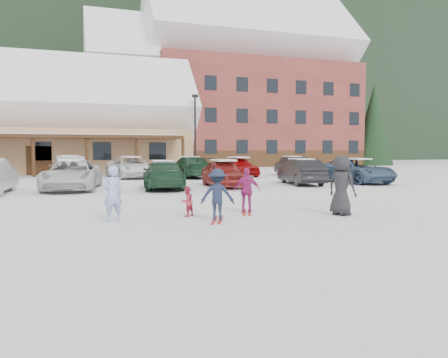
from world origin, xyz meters
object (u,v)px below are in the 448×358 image
object	(u,v)px
toddler_red	(187,201)
child_magenta	(247,190)
parked_car_3	(163,175)
parked_car_13	(292,166)
adult_skier	(113,194)
bystander_dark	(342,185)
child_navy	(217,195)
parked_car_5	(301,172)
parked_car_6	(356,171)
parked_car_4	(223,173)
parked_car_11	(190,167)
alpine_hotel	(235,94)
parked_car_10	(131,167)
day_lodge	(17,126)
parked_car_12	(239,167)
parked_car_2	(72,175)
parked_car_9	(69,168)

from	to	relation	value
toddler_red	child_magenta	bearing A→B (deg)	151.78
parked_car_3	parked_car_13	size ratio (longest dim) A/B	1.11
adult_skier	bystander_dark	xyz separation A→B (m)	(6.64, -1.02, 0.13)
child_navy	parked_car_5	bearing A→B (deg)	-106.59
adult_skier	parked_car_6	size ratio (longest dim) A/B	0.30
parked_car_4	parked_car_11	world-z (taller)	parked_car_11
alpine_hotel	parked_car_3	size ratio (longest dim) A/B	6.58
parked_car_10	parked_car_11	xyz separation A→B (m)	(3.89, -1.09, -0.00)
bystander_dark	parked_car_4	size ratio (longest dim) A/B	0.44
alpine_hotel	bystander_dark	distance (m)	41.65
parked_car_11	child_navy	bearing A→B (deg)	73.85
toddler_red	child_navy	distance (m)	1.20
child_navy	toddler_red	bearing A→B (deg)	-34.93
child_navy	parked_car_13	bearing A→B (deg)	-100.89
day_lodge	parked_car_3	world-z (taller)	day_lodge
day_lodge	adult_skier	distance (m)	29.07
parked_car_5	parked_car_12	xyz separation A→B (m)	(-0.81, 7.81, -0.01)
adult_skier	parked_car_13	world-z (taller)	adult_skier
adult_skier	parked_car_2	world-z (taller)	adult_skier
parked_car_10	parked_car_13	distance (m)	11.76
parked_car_6	parked_car_9	world-z (taller)	parked_car_9
toddler_red	day_lodge	bearing A→B (deg)	-106.62
parked_car_3	parked_car_6	world-z (taller)	parked_car_6
parked_car_10	parked_car_11	bearing A→B (deg)	-25.44
parked_car_4	parked_car_11	xyz separation A→B (m)	(0.10, 7.60, 0.02)
child_magenta	parked_car_2	size ratio (longest dim) A/B	0.27
day_lodge	parked_car_10	distance (m)	13.54
day_lodge	parked_car_2	bearing A→B (deg)	-76.19
alpine_hotel	parked_car_9	distance (m)	29.67
child_navy	parked_car_13	xyz separation A→B (m)	(11.51, 17.65, -0.02)
alpine_hotel	parked_car_10	bearing A→B (deg)	-126.58
toddler_red	parked_car_2	xyz separation A→B (m)	(-3.27, 9.97, 0.29)
child_navy	parked_car_3	bearing A→B (deg)	-69.97
parked_car_4	child_navy	bearing A→B (deg)	-107.26
parked_car_2	parked_car_10	bearing A→B (deg)	73.03
parked_car_5	parked_car_11	world-z (taller)	parked_car_11
parked_car_9	parked_car_4	bearing A→B (deg)	127.64
adult_skier	bystander_dark	world-z (taller)	bystander_dark
parked_car_2	parked_car_6	distance (m)	15.79
bystander_dark	child_magenta	bearing A→B (deg)	35.55
parked_car_2	parked_car_6	world-z (taller)	parked_car_2
adult_skier	parked_car_3	distance (m)	9.79
child_navy	parked_car_11	size ratio (longest dim) A/B	0.29
toddler_red	parked_car_2	size ratio (longest dim) A/B	0.17
alpine_hotel	parked_car_6	distance (m)	30.12
bystander_dark	parked_car_10	bearing A→B (deg)	-14.39
parked_car_13	alpine_hotel	bearing A→B (deg)	-90.73
child_navy	parked_car_6	xyz separation A→B (m)	(11.87, 10.26, -0.02)
parked_car_6	day_lodge	bearing A→B (deg)	132.29
toddler_red	parked_car_13	world-z (taller)	parked_car_13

